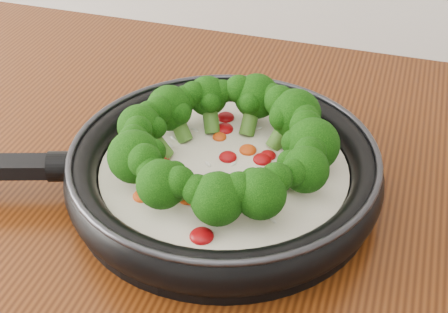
% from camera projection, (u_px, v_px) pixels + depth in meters
% --- Properties ---
extents(skillet, '(0.58, 0.44, 0.10)m').
position_uv_depth(skillet, '(222.00, 164.00, 0.69)').
color(skillet, black).
rests_on(skillet, counter).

